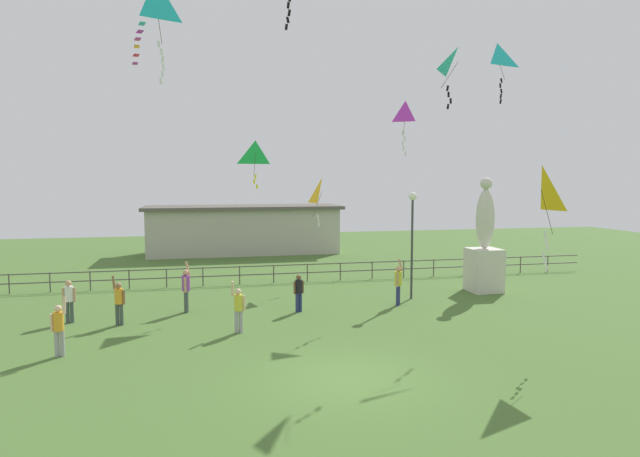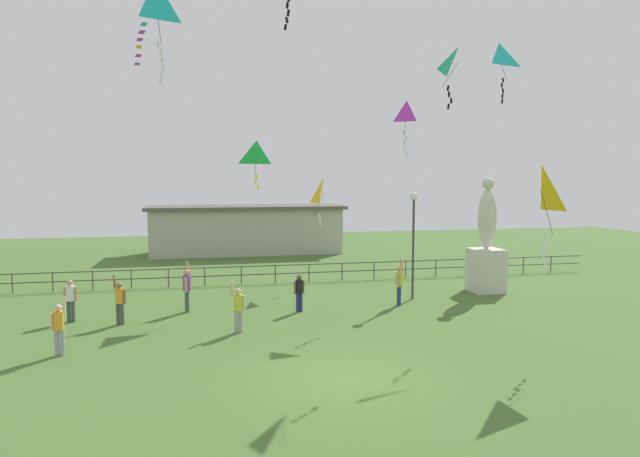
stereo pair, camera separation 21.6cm
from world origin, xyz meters
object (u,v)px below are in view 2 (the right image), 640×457
object	(u,v)px
person_1	(187,287)
kite_3	(541,193)
person_6	(120,300)
person_0	(399,282)
statue_monument	(486,252)
kite_1	(458,63)
kite_7	(499,58)
lamppost	(414,222)
person_4	(238,307)
kite_0	(406,115)
kite_4	(156,5)
person_2	(70,298)
kite_6	(257,154)
kite_5	(324,192)
person_5	(299,290)
person_3	(59,326)

from	to	relation	value
person_1	kite_3	xyz separation A→B (m)	(10.80, -7.52, 3.91)
kite_3	person_6	bearing A→B (deg)	155.33
person_0	statue_monument	bearing A→B (deg)	20.08
person_6	kite_3	distance (m)	15.04
kite_1	kite_7	size ratio (longest dim) A/B	0.85
lamppost	person_0	size ratio (longest dim) A/B	2.43
kite_1	kite_7	bearing A→B (deg)	41.05
lamppost	person_6	xyz separation A→B (m)	(-12.22, -1.86, -2.52)
kite_1	lamppost	bearing A→B (deg)	90.98
person_4	kite_3	distance (m)	10.62
lamppost	person_1	xyz separation A→B (m)	(-9.86, -0.39, -2.43)
person_6	kite_0	distance (m)	14.26
statue_monument	lamppost	size ratio (longest dim) A/B	1.14
person_4	kite_4	bearing A→B (deg)	-157.52
person_4	kite_0	xyz separation A→B (m)	(7.79, 4.33, 7.32)
lamppost	kite_4	distance (m)	13.58
person_2	kite_1	bearing A→B (deg)	-11.25
person_4	kite_4	world-z (taller)	kite_4
statue_monument	kite_3	size ratio (longest dim) A/B	1.67
lamppost	kite_7	bearing A→B (deg)	-18.38
statue_monument	person_1	bearing A→B (deg)	-175.19
kite_6	kite_5	bearing A→B (deg)	39.19
kite_7	kite_4	bearing A→B (deg)	-164.79
kite_4	kite_7	xyz separation A→B (m)	(13.73, 3.73, -0.15)
statue_monument	person_1	xyz separation A→B (m)	(-13.87, -1.17, -0.87)
person_4	kite_6	world-z (taller)	kite_6
statue_monument	person_2	xyz separation A→B (m)	(-18.11, -1.87, -0.98)
person_5	kite_1	bearing A→B (deg)	-25.56
statue_monument	person_3	xyz separation A→B (m)	(-17.50, -6.01, -0.96)
statue_monument	kite_4	xyz separation A→B (m)	(-14.44, -5.60, 8.79)
person_2	person_3	xyz separation A→B (m)	(0.61, -4.13, 0.01)
person_5	kite_4	world-z (taller)	kite_4
kite_4	kite_6	world-z (taller)	kite_4
person_1	person_2	world-z (taller)	person_1
statue_monument	kite_3	bearing A→B (deg)	-109.44
person_4	kite_0	distance (m)	11.53
statue_monument	person_2	world-z (taller)	statue_monument
statue_monument	kite_6	xyz separation A→B (m)	(-10.85, 0.40, 4.55)
person_0	person_1	distance (m)	8.84
person_1	person_6	world-z (taller)	person_1
kite_1	kite_4	distance (m)	10.59
lamppost	kite_7	distance (m)	7.89
kite_6	kite_7	size ratio (longest dim) A/B	0.81
person_1	kite_1	bearing A→B (deg)	-19.55
lamppost	person_5	xyz separation A→B (m)	(-5.40, -1.31, -2.58)
kite_7	person_3	bearing A→B (deg)	-166.16
person_3	kite_1	xyz separation A→B (m)	(13.55, 1.32, 8.66)
lamppost	person_6	distance (m)	12.62
person_2	person_1	bearing A→B (deg)	9.47
kite_6	person_5	bearing A→B (deg)	-59.83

